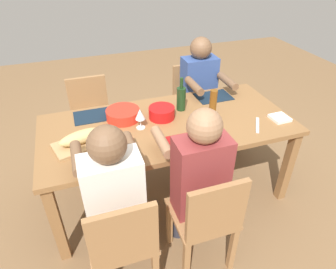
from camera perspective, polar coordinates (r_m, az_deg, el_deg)
The scene contains 21 objects.
ground_plane at distance 2.82m, azimuth -0.00°, elevation -10.65°, with size 8.00×8.00×0.00m, color brown.
dining_table at distance 2.41m, azimuth -0.00°, elevation 0.65°, with size 1.99×0.92×0.74m.
chair_far_right at distance 1.88m, azimuth -8.73°, elevation -19.76°, with size 0.40×0.40×0.85m.
diner_far_right at distance 1.83m, azimuth -10.47°, elevation -11.28°, with size 0.41×0.53×1.20m.
chair_near_right at distance 3.08m, azimuth -14.53°, elevation 3.62°, with size 0.40×0.40×0.85m.
chair_near_left at distance 3.30m, azimuth 4.69°, elevation 6.81°, with size 0.40×0.40×0.85m.
diner_near_left at distance 3.06m, azimuth 6.21°, elevation 8.89°, with size 0.41×0.53×1.20m.
chair_far_center at distance 1.98m, azimuth 7.58°, elevation -15.68°, with size 0.40×0.40×0.85m.
diner_far_center at distance 1.94m, azimuth 5.74°, elevation -7.70°, with size 0.41×0.53×1.20m.
serving_bowl_greens at distance 2.41m, azimuth -1.22°, elevation 4.38°, with size 0.21×0.21×0.09m.
serving_bowl_fruit at distance 2.42m, azimuth -8.66°, elevation 3.98°, with size 0.27×0.27×0.08m.
cutting_board at distance 2.20m, azimuth -16.10°, elevation -1.62°, with size 0.40×0.22×0.02m, color tan.
bread_loaf at distance 2.17m, azimuth -16.33°, elevation -0.44°, with size 0.32×0.11×0.09m, color tan.
wine_bottle at distance 2.51m, azimuth 2.55°, elevation 7.01°, with size 0.08×0.08×0.29m.
beer_bottle at distance 2.46m, azimuth 8.68°, elevation 6.09°, with size 0.06×0.06×0.22m, color brown.
wine_glass at distance 2.25m, azimuth -5.41°, elevation 3.76°, with size 0.08×0.08×0.17m.
placemat_near_right at distance 2.53m, azimuth -14.12°, elevation 3.52°, with size 0.32×0.23×0.01m, color #142333.
placemat_near_left at distance 2.80m, azimuth 8.76°, elevation 7.24°, with size 0.32×0.23×0.01m, color #142333.
placemat_far_center at distance 2.13m, azimuth 2.61°, elevation -1.74°, with size 0.32×0.23×0.01m, color maroon.
carving_knife at distance 2.43m, azimuth 16.86°, elevation 1.75°, with size 0.23×0.02×0.01m, color silver.
napkin_stack at distance 2.57m, azimuth 20.73°, elevation 3.00°, with size 0.14×0.14×0.02m, color white.
Camera 1 is at (0.65, 1.90, 1.98)m, focal length 31.64 mm.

